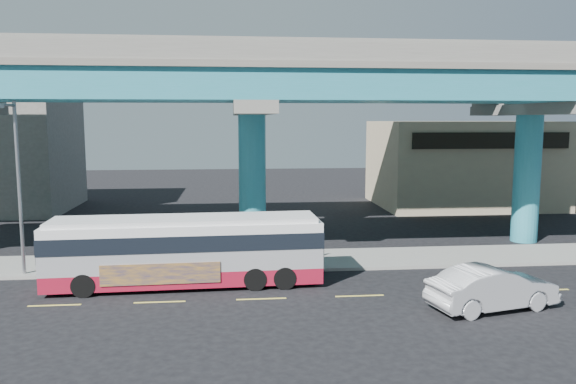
{
  "coord_description": "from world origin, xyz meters",
  "views": [
    {
      "loc": [
        -1.07,
        -22.0,
        7.12
      ],
      "look_at": [
        1.5,
        4.0,
        3.75
      ],
      "focal_mm": 35.0,
      "sensor_mm": 36.0,
      "label": 1
    }
  ],
  "objects": [
    {
      "name": "transit_bus",
      "position": [
        -3.11,
        1.9,
        1.64
      ],
      "size": [
        11.74,
        2.91,
        2.99
      ],
      "rotation": [
        0.0,
        0.0,
        0.03
      ],
      "color": "maroon",
      "rests_on": "ground"
    },
    {
      "name": "sidewalk",
      "position": [
        0.0,
        5.5,
        0.07
      ],
      "size": [
        70.0,
        4.0,
        0.15
      ],
      "primitive_type": "cube",
      "color": "gray",
      "rests_on": "ground"
    },
    {
      "name": "lane_markings",
      "position": [
        -0.0,
        -0.3,
        0.01
      ],
      "size": [
        58.0,
        0.12,
        0.01
      ],
      "color": "#D8C64C",
      "rests_on": "ground"
    },
    {
      "name": "building_beige",
      "position": [
        18.0,
        22.98,
        3.51
      ],
      "size": [
        14.0,
        10.23,
        7.0
      ],
      "color": "tan",
      "rests_on": "ground"
    },
    {
      "name": "stop_sign",
      "position": [
        1.64,
        4.18,
        1.93
      ],
      "size": [
        0.66,
        0.39,
        2.48
      ],
      "rotation": [
        0.0,
        0.0,
        0.12
      ],
      "color": "gray",
      "rests_on": "sidewalk"
    },
    {
      "name": "viaduct",
      "position": [
        -0.0,
        9.11,
        9.14
      ],
      "size": [
        52.0,
        12.4,
        11.7
      ],
      "color": "teal",
      "rests_on": "ground"
    },
    {
      "name": "ground",
      "position": [
        0.0,
        0.0,
        0.0
      ],
      "size": [
        120.0,
        120.0,
        0.0
      ],
      "primitive_type": "plane",
      "color": "black",
      "rests_on": "ground"
    },
    {
      "name": "sedan",
      "position": [
        8.63,
        -2.34,
        0.82
      ],
      "size": [
        3.97,
        5.76,
        1.64
      ],
      "primitive_type": "imported",
      "rotation": [
        0.0,
        0.0,
        1.8
      ],
      "color": "#BBBCC0",
      "rests_on": "ground"
    },
    {
      "name": "street_lamp",
      "position": [
        -10.62,
        3.44,
        5.22
      ],
      "size": [
        0.5,
        2.54,
        7.8
      ],
      "color": "gray",
      "rests_on": "sidewalk"
    }
  ]
}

